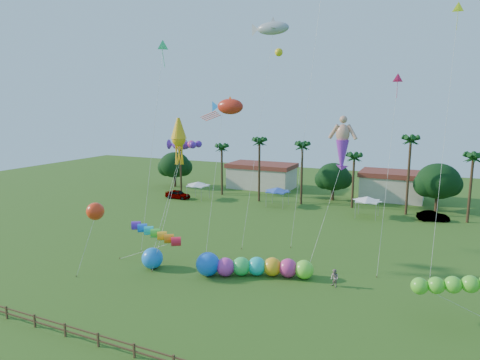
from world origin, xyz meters
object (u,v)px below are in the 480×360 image
at_px(car_a, 178,194).
at_px(car_b, 433,216).
at_px(spectator_b, 334,278).
at_px(caterpillar_inflatable, 250,266).
at_px(blue_ball, 152,258).

relative_size(car_a, car_b, 1.06).
height_order(car_b, spectator_b, spectator_b).
distance_m(car_a, caterpillar_inflatable, 35.75).
bearing_deg(car_b, spectator_b, 148.37).
height_order(spectator_b, caterpillar_inflatable, caterpillar_inflatable).
bearing_deg(car_a, caterpillar_inflatable, -136.61).
relative_size(spectator_b, blue_ball, 0.77).
relative_size(car_a, blue_ball, 2.12).
distance_m(car_a, car_b, 40.25).
bearing_deg(car_a, spectator_b, -127.83).
xyz_separation_m(car_b, spectator_b, (-7.53, -27.56, 0.12)).
relative_size(car_a, caterpillar_inflatable, 0.41).
xyz_separation_m(spectator_b, blue_ball, (-17.29, -3.22, 0.23)).
bearing_deg(spectator_b, caterpillar_inflatable, -138.35).
height_order(car_a, caterpillar_inflatable, caterpillar_inflatable).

